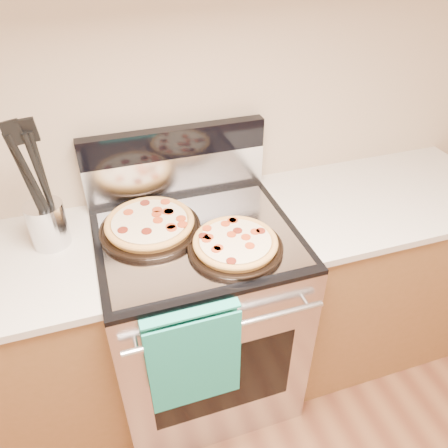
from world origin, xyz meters
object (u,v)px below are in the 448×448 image
object	(u,v)px
pepperoni_pizza_back	(150,225)
utensil_crock	(48,224)
pepperoni_pizza_front	(235,244)
range_body	(200,317)

from	to	relation	value
pepperoni_pizza_back	utensil_crock	bearing A→B (deg)	170.94
pepperoni_pizza_back	utensil_crock	world-z (taller)	utensil_crock
pepperoni_pizza_front	range_body	bearing A→B (deg)	128.09
range_body	pepperoni_pizza_front	xyz separation A→B (m)	(0.11, -0.14, 0.50)
range_body	pepperoni_pizza_front	size ratio (longest dim) A/B	2.63
range_body	utensil_crock	distance (m)	0.77
pepperoni_pizza_front	utensil_crock	size ratio (longest dim) A/B	2.00
pepperoni_pizza_back	pepperoni_pizza_front	bearing A→B (deg)	-37.55
range_body	pepperoni_pizza_back	distance (m)	0.53
pepperoni_pizza_front	pepperoni_pizza_back	bearing A→B (deg)	142.45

